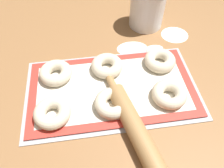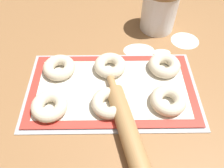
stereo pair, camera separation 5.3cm
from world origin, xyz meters
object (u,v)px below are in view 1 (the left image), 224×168
Objects in this scene: baking_tray at (112,89)px; bagel_back_right at (160,60)px; rolling_pin at (145,148)px; flour_canister at (148,6)px; bagel_back_center at (107,66)px; bagel_front_left at (52,113)px; bagel_front_right at (169,94)px; bagel_front_center at (112,103)px; bagel_back_left at (56,73)px.

bagel_back_right is (0.17, 0.07, 0.02)m from baking_tray.
flour_canister is at bearing 76.29° from rolling_pin.
bagel_back_center is 0.21× the size of rolling_pin.
rolling_pin is at bearing -75.66° from baking_tray.
bagel_front_left is 0.62× the size of flour_canister.
flour_canister is at bearing 86.86° from bagel_front_right.
bagel_front_left is (-0.17, -0.07, 0.02)m from baking_tray.
bagel_front_left and bagel_front_center have the same top height.
bagel_front_right is at bearing -20.96° from baking_tray.
bagel_front_center is 0.14m from bagel_back_center.
flour_canister is at bearing 87.72° from bagel_back_right.
bagel_back_right is 0.62× the size of flour_canister.
bagel_front_left is 0.26m from rolling_pin.
bagel_front_center is at bearing -40.41° from bagel_back_left.
flour_canister reaches higher than bagel_front_center.
bagel_front_left and bagel_back_center have the same top height.
flour_canister is (0.35, 0.24, 0.05)m from bagel_back_left.
bagel_front_right is at bearing -93.14° from flour_canister.
bagel_front_center is at bearing -116.53° from flour_canister.
bagel_front_center is 1.00× the size of bagel_back_center.
bagel_back_right is at bearing -0.36° from bagel_back_center.
bagel_back_center and bagel_back_right have the same top height.
bagel_back_center is (-0.16, 0.14, 0.00)m from bagel_front_right.
rolling_pin reaches higher than bagel_back_left.
rolling_pin is (-0.11, -0.15, -0.00)m from bagel_front_right.
bagel_front_right and bagel_back_left have the same top height.
bagel_front_left is 0.52m from flour_canister.
rolling_pin is (-0.13, -0.51, -0.06)m from flour_canister.
bagel_front_center is 0.15m from rolling_pin.
rolling_pin reaches higher than bagel_back_right.
bagel_front_right and bagel_back_center have the same top height.
bagel_back_left is 1.00× the size of bagel_back_right.
bagel_front_left is at bearing 149.93° from rolling_pin.
bagel_front_right and bagel_back_right have the same top height.
bagel_back_left is 0.42m from flour_canister.
bagel_front_left is at bearing -138.24° from bagel_back_center.
bagel_front_left and bagel_front_right have the same top height.
bagel_front_right is (0.16, -0.06, 0.02)m from baking_tray.
bagel_front_left and bagel_back_left have the same top height.
bagel_back_center is at bearing 94.20° from baking_tray.
bagel_front_right is 0.37m from flour_canister.
bagel_back_right is (0.18, 0.14, 0.00)m from bagel_front_center.
bagel_back_right is 0.21× the size of rolling_pin.
bagel_back_left is 0.16m from bagel_back_center.
bagel_front_center reaches higher than baking_tray.
bagel_back_left is 1.00× the size of bagel_back_center.
bagel_back_center is at bearing 88.84° from bagel_front_center.
baking_tray is at bearing 82.75° from bagel_front_center.
flour_canister is at bearing 34.59° from bagel_back_left.
baking_tray is 5.14× the size of bagel_front_center.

